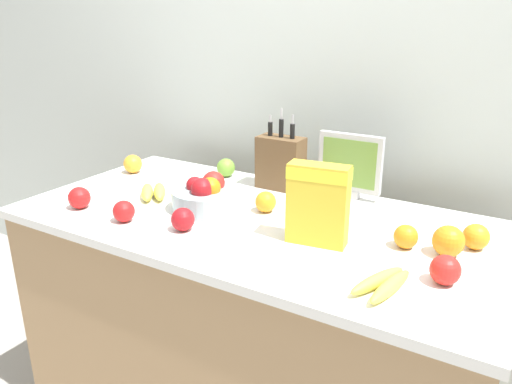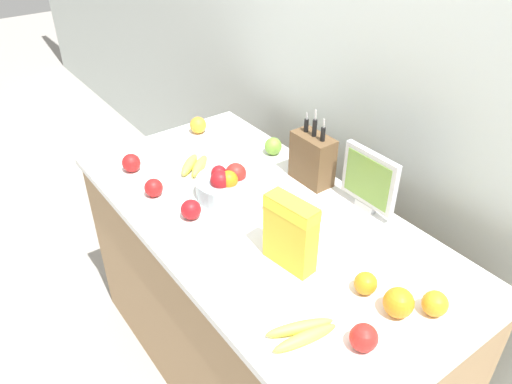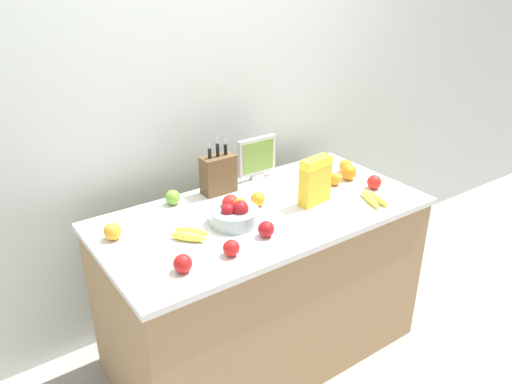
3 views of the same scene
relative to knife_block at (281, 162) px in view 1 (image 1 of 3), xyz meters
name	(u,v)px [view 1 (image 1 of 3)]	position (x,y,z in m)	size (l,w,h in m)	color
wall_back	(333,72)	(0.07, 0.31, 0.31)	(9.00, 0.06, 2.60)	silver
counter	(255,328)	(0.07, -0.31, -0.54)	(1.62, 0.81, 0.88)	tan
knife_block	(281,162)	(0.00, 0.00, 0.00)	(0.18, 0.09, 0.31)	brown
small_monitor	(350,164)	(0.27, 0.03, 0.03)	(0.24, 0.03, 0.24)	#B7B7BC
cereal_box	(318,201)	(0.33, -0.38, 0.03)	(0.19, 0.09, 0.24)	gold
fruit_bowl	(205,195)	(-0.12, -0.33, -0.05)	(0.23, 0.23, 0.13)	#99B2B7
banana_bunch_left	(384,283)	(0.58, -0.55, -0.09)	(0.12, 0.21, 0.04)	yellow
banana_bunch_right	(153,192)	(-0.35, -0.34, -0.08)	(0.17, 0.18, 0.04)	yellow
apple_leftmost	(226,168)	(-0.26, 0.01, -0.07)	(0.08, 0.08, 0.08)	#6B9E33
apple_by_knife_block	(79,198)	(-0.50, -0.55, -0.07)	(0.08, 0.08, 0.08)	red
apple_rightmost	(124,211)	(-0.28, -0.56, -0.07)	(0.07, 0.07, 0.07)	red
apple_front	(183,219)	(-0.07, -0.52, -0.07)	(0.07, 0.07, 0.07)	#A31419
apple_near_bananas	(445,270)	(0.70, -0.44, -0.06)	(0.08, 0.08, 0.08)	red
orange_mid_left	(266,202)	(0.08, -0.25, -0.07)	(0.07, 0.07, 0.07)	orange
orange_by_cereal	(476,237)	(0.74, -0.19, -0.07)	(0.08, 0.08, 0.08)	orange
orange_mid_right	(448,241)	(0.68, -0.27, -0.06)	(0.09, 0.09, 0.09)	orange
orange_front_left	(406,237)	(0.56, -0.28, -0.07)	(0.07, 0.07, 0.07)	orange
orange_front_center	(133,164)	(-0.63, -0.15, -0.06)	(0.08, 0.08, 0.08)	orange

